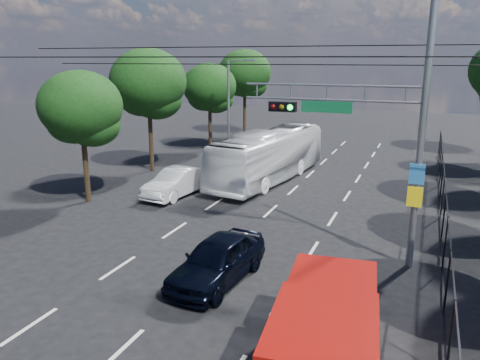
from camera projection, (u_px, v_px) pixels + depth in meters
The scene contains 14 objects.
ground at pixel (121, 351), 11.80m from camera, with size 120.00×120.00×0.00m, color black.
lane_markings at pixel (283, 200), 24.36m from camera, with size 6.12×38.00×0.01m.
signal_mast at pixel (385, 117), 15.73m from camera, with size 6.43×0.39×9.50m.
streetlight_left at pixel (231, 105), 32.83m from camera, with size 2.09×0.22×7.08m.
utility_wires at pixel (247, 56), 17.89m from camera, with size 22.00×5.04×0.74m.
fence_right at pixel (443, 208), 19.70m from camera, with size 0.06×34.03×2.00m.
tree_left_b at pixel (82, 112), 22.96m from camera, with size 4.08×4.08×6.63m.
tree_left_c at pixel (149, 87), 29.25m from camera, with size 4.80×4.80×7.80m.
tree_left_d at pixel (210, 90), 36.45m from camera, with size 4.20×4.20×6.83m.
tree_left_e at pixel (245, 76), 43.50m from camera, with size 4.92×4.92×7.99m.
red_pickup at pixel (327, 335), 10.43m from camera, with size 2.76×6.11×2.20m.
navy_hatchback at pixel (217, 260), 15.31m from camera, with size 1.79×4.44×1.51m, color black.
white_bus at pixel (269, 155), 27.97m from camera, with size 2.55×10.88×3.03m, color silver.
white_van at pixel (176, 183), 24.92m from camera, with size 1.54×4.43×1.46m, color silver.
Camera 1 is at (6.67, -8.44, 7.16)m, focal length 35.00 mm.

